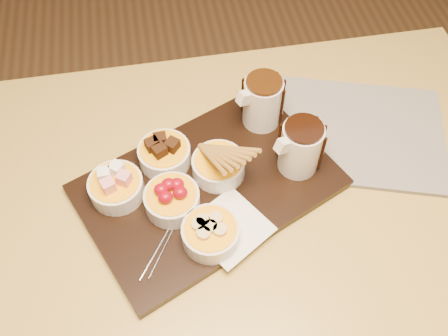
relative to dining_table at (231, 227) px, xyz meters
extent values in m
plane|color=brown|center=(0.00, 0.00, -0.65)|extent=(5.00, 5.00, 0.00)
cube|color=#B79A44|center=(0.00, 0.00, 0.08)|extent=(1.20, 0.80, 0.04)
cylinder|color=#B79A44|center=(-0.54, 0.34, -0.30)|extent=(0.06, 0.06, 0.71)
cylinder|color=#B79A44|center=(0.54, 0.34, -0.30)|extent=(0.06, 0.06, 0.71)
cube|color=black|center=(-0.04, 0.04, 0.11)|extent=(0.54, 0.46, 0.02)
cube|color=white|center=(-0.02, -0.06, 0.12)|extent=(0.17, 0.17, 0.00)
cylinder|color=silver|center=(-0.21, 0.04, 0.14)|extent=(0.10, 0.10, 0.04)
cylinder|color=silver|center=(-0.11, 0.10, 0.14)|extent=(0.10, 0.10, 0.04)
cylinder|color=silver|center=(-0.11, 0.00, 0.14)|extent=(0.10, 0.10, 0.04)
cylinder|color=silver|center=(-0.02, 0.06, 0.14)|extent=(0.10, 0.10, 0.04)
cylinder|color=silver|center=(-0.05, -0.08, 0.14)|extent=(0.10, 0.10, 0.04)
cylinder|color=silver|center=(0.14, 0.05, 0.17)|extent=(0.10, 0.10, 0.10)
cylinder|color=silver|center=(0.09, 0.17, 0.17)|extent=(0.10, 0.10, 0.10)
cube|color=beige|center=(0.29, 0.11, 0.10)|extent=(0.41, 0.36, 0.01)
camera|label=1|loc=(-0.10, -0.47, 0.90)|focal=40.00mm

